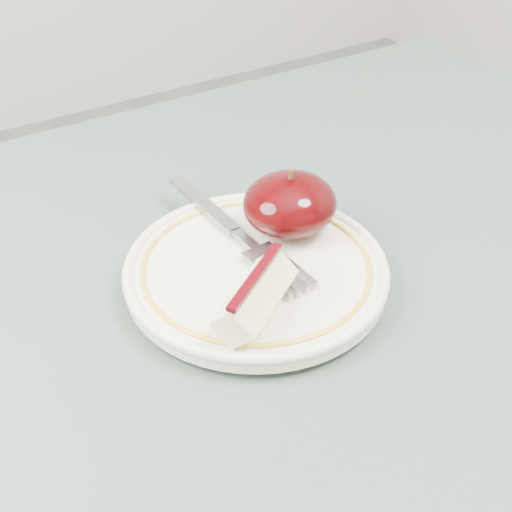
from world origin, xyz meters
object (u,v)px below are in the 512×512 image
table (364,444)px  apple_half (290,204)px  plate (256,270)px  fork (237,232)px

table → apple_half: bearing=81.1°
table → plate: plate is taller
plate → apple_half: size_ratio=2.66×
plate → fork: (0.01, 0.04, 0.01)m
plate → table: bearing=-77.0°
apple_half → plate: bearing=-149.2°
fork → table: bearing=-176.3°
table → fork: bearing=97.5°
table → fork: fork is taller
table → plate: (-0.03, 0.12, 0.10)m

